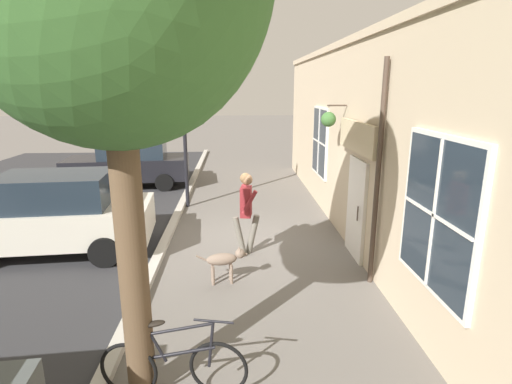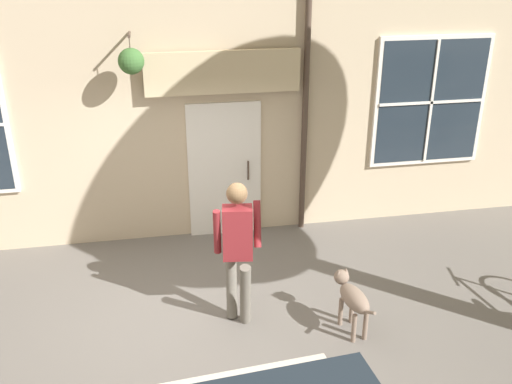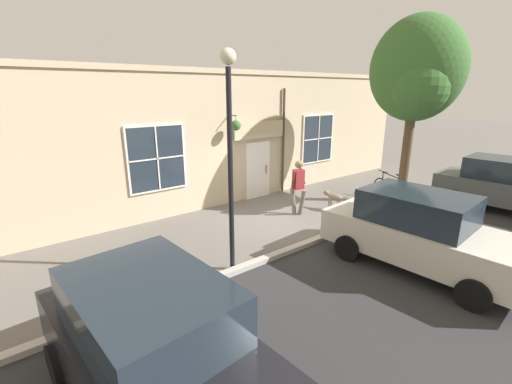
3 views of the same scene
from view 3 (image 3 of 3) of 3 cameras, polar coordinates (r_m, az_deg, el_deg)
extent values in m
plane|color=#66605B|center=(11.12, 4.47, -4.06)|extent=(90.00, 90.00, 0.00)
cube|color=#B2ADA3|center=(9.83, 12.40, -6.90)|extent=(0.20, 28.00, 0.12)
cube|color=#C6B293|center=(12.36, -2.73, 8.68)|extent=(0.30, 18.00, 4.43)
cube|color=#C6B293|center=(12.26, -2.89, 19.38)|extent=(0.42, 18.00, 0.16)
cube|color=white|center=(12.84, 0.27, 3.70)|extent=(0.10, 1.10, 2.10)
cube|color=#232D38|center=(12.83, 0.35, 3.46)|extent=(0.03, 0.90, 1.90)
cylinder|color=#47382D|center=(12.98, 1.73, 3.84)|extent=(0.03, 0.03, 0.30)
cube|color=beige|center=(12.51, 0.56, 10.33)|extent=(0.08, 2.20, 0.60)
cylinder|color=#47382D|center=(13.40, 4.57, 8.31)|extent=(0.09, 0.09, 3.99)
cylinder|color=#47382D|center=(11.63, -3.93, 12.61)|extent=(0.44, 0.04, 0.04)
cylinder|color=#47382D|center=(11.50, -3.39, 11.67)|extent=(0.01, 0.01, 0.34)
cone|color=#2D2823|center=(11.52, -3.37, 10.58)|extent=(0.32, 0.32, 0.18)
sphere|color=#3D6B33|center=(11.51, -3.38, 11.03)|extent=(0.34, 0.34, 0.34)
cube|color=white|center=(10.75, -16.19, 5.40)|extent=(0.08, 1.82, 2.02)
cube|color=#232D38|center=(10.72, -16.13, 5.38)|extent=(0.03, 1.70, 1.90)
cube|color=white|center=(10.70, -16.09, 5.36)|extent=(0.04, 0.04, 1.90)
cube|color=white|center=(10.70, -16.09, 5.36)|extent=(0.04, 1.70, 0.04)
cube|color=white|center=(14.87, 10.22, 8.75)|extent=(0.08, 1.82, 2.02)
cube|color=#232D38|center=(14.85, 10.31, 8.73)|extent=(0.03, 1.70, 1.90)
cube|color=white|center=(14.83, 10.37, 8.72)|extent=(0.04, 0.04, 1.90)
cube|color=white|center=(14.83, 10.37, 8.72)|extent=(0.04, 1.70, 0.04)
cylinder|color=#6B665B|center=(11.28, 6.22, -1.48)|extent=(0.32, 0.17, 0.88)
cylinder|color=#6B665B|center=(11.17, 7.68, -1.71)|extent=(0.32, 0.17, 0.88)
cube|color=maroon|center=(11.01, 7.08, 2.12)|extent=(0.27, 0.37, 0.63)
sphere|color=#936B4C|center=(10.92, 7.11, 4.58)|extent=(0.24, 0.24, 0.24)
sphere|color=brown|center=(10.89, 7.21, 4.67)|extent=(0.23, 0.23, 0.23)
cylinder|color=maroon|center=(10.84, 6.24, 2.12)|extent=(0.17, 0.11, 0.57)
cylinder|color=maroon|center=(11.21, 7.73, 2.66)|extent=(0.34, 0.13, 0.52)
ellipsoid|color=#7F6B5B|center=(11.82, 13.01, -0.83)|extent=(0.59, 0.32, 0.22)
cylinder|color=#7F6B5B|center=(11.93, 12.05, -2.02)|extent=(0.06, 0.06, 0.37)
cylinder|color=#7F6B5B|center=(12.04, 12.42, -1.86)|extent=(0.06, 0.06, 0.37)
cylinder|color=#7F6B5B|center=(11.76, 13.43, -2.38)|extent=(0.06, 0.06, 0.37)
cylinder|color=#7F6B5B|center=(11.88, 13.80, -2.21)|extent=(0.06, 0.06, 0.37)
sphere|color=#7F6B5B|center=(11.96, 11.65, -0.10)|extent=(0.18, 0.18, 0.18)
cone|color=#7F6B5B|center=(12.03, 11.20, -0.09)|extent=(0.11, 0.10, 0.09)
cone|color=#7F6B5B|center=(11.89, 11.58, 0.23)|extent=(0.06, 0.06, 0.07)
cone|color=#7F6B5B|center=(11.98, 11.84, 0.33)|extent=(0.06, 0.06, 0.07)
cylinder|color=#7F6B5B|center=(11.63, 14.53, -0.96)|extent=(0.21, 0.06, 0.14)
cylinder|color=brown|center=(13.28, 23.73, 5.83)|extent=(0.32, 0.32, 3.51)
ellipsoid|color=#38662D|center=(13.12, 25.22, 18.05)|extent=(3.09, 2.78, 3.40)
sphere|color=#38662D|center=(12.46, 25.66, 15.65)|extent=(1.87, 1.87, 1.87)
torus|color=black|center=(14.07, 20.00, 0.82)|extent=(0.70, 0.18, 0.70)
torus|color=black|center=(13.56, 23.62, -0.16)|extent=(0.70, 0.18, 0.70)
cylinder|color=black|center=(13.76, 21.86, 1.14)|extent=(0.98, 0.07, 0.21)
cylinder|color=black|center=(13.63, 22.57, 1.54)|extent=(0.24, 0.04, 0.47)
cylinder|color=black|center=(13.71, 21.83, 2.47)|extent=(0.83, 0.06, 0.18)
cylinder|color=black|center=(13.95, 20.39, 2.01)|extent=(0.10, 0.04, 0.58)
cylinder|color=black|center=(13.91, 20.39, 3.24)|extent=(0.46, 0.12, 0.03)
ellipsoid|color=black|center=(13.57, 22.69, 2.59)|extent=(0.25, 0.11, 0.10)
cube|color=black|center=(4.84, -15.52, -25.96)|extent=(4.43, 2.10, 0.76)
cube|color=#1E2833|center=(4.55, -17.56, -17.67)|extent=(2.35, 1.72, 0.68)
cylinder|color=black|center=(6.32, -13.71, -18.75)|extent=(0.63, 0.23, 0.62)
cylinder|color=black|center=(5.90, -30.16, -23.70)|extent=(0.63, 0.23, 0.62)
cube|color=beige|center=(8.60, 25.97, -7.20)|extent=(4.43, 2.10, 0.76)
cube|color=#1E2833|center=(8.43, 25.24, -2.33)|extent=(2.35, 1.72, 0.68)
cylinder|color=black|center=(9.24, 35.50, -9.68)|extent=(0.63, 0.23, 0.62)
cylinder|color=black|center=(7.67, 32.48, -14.29)|extent=(0.63, 0.23, 0.62)
cylinder|color=black|center=(9.98, 20.55, -5.71)|extent=(0.63, 0.23, 0.62)
cylinder|color=black|center=(8.55, 15.02, -8.97)|extent=(0.63, 0.23, 0.62)
cube|color=#474C4C|center=(14.18, 36.58, 0.12)|extent=(4.43, 2.10, 0.76)
cube|color=#1E2833|center=(14.07, 36.24, 3.11)|extent=(2.35, 1.72, 0.68)
cylinder|color=black|center=(15.38, 32.22, 0.43)|extent=(0.63, 0.23, 0.62)
cylinder|color=black|center=(13.73, 30.19, -0.94)|extent=(0.63, 0.23, 0.62)
cylinder|color=black|center=(7.21, -4.26, 2.60)|extent=(0.11, 0.11, 4.35)
sphere|color=beige|center=(7.03, -4.70, 21.59)|extent=(0.32, 0.32, 0.32)
camera|label=1|loc=(17.25, 27.77, 13.35)|focal=28.00mm
camera|label=2|loc=(6.97, 38.42, 15.56)|focal=40.00mm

